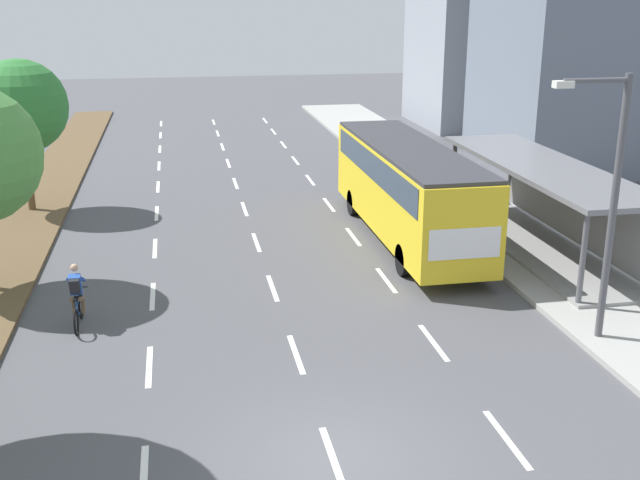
% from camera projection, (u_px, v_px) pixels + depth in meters
% --- Properties ---
extents(ground_plane, '(140.00, 140.00, 0.00)m').
position_uv_depth(ground_plane, '(333.00, 459.00, 14.53)').
color(ground_plane, '#4C4C51').
extents(median_strip, '(2.60, 52.00, 0.12)m').
position_uv_depth(median_strip, '(39.00, 204.00, 31.75)').
color(median_strip, brown).
rests_on(median_strip, ground).
extents(sidewalk_right, '(4.50, 52.00, 0.15)m').
position_uv_depth(sidewalk_right, '(444.00, 185.00, 34.84)').
color(sidewalk_right, '#9E9E99').
rests_on(sidewalk_right, ground).
extents(lane_divider_left, '(0.14, 46.84, 0.01)m').
position_uv_depth(lane_divider_left, '(157.00, 213.00, 30.67)').
color(lane_divider_left, white).
rests_on(lane_divider_left, ground).
extents(lane_divider_center, '(0.14, 46.84, 0.01)m').
position_uv_depth(lane_divider_center, '(244.00, 209.00, 31.29)').
color(lane_divider_center, white).
rests_on(lane_divider_center, ground).
extents(lane_divider_right, '(0.14, 46.84, 0.01)m').
position_uv_depth(lane_divider_right, '(329.00, 205.00, 31.90)').
color(lane_divider_right, white).
rests_on(lane_divider_right, ground).
extents(bus_shelter, '(2.90, 10.96, 2.86)m').
position_uv_depth(bus_shelter, '(548.00, 197.00, 25.69)').
color(bus_shelter, gray).
rests_on(bus_shelter, sidewalk_right).
extents(bus, '(2.54, 11.29, 3.37)m').
position_uv_depth(bus, '(407.00, 183.00, 26.81)').
color(bus, yellow).
rests_on(bus, ground).
extents(cyclist, '(0.46, 1.82, 1.71)m').
position_uv_depth(cyclist, '(77.00, 299.00, 20.06)').
color(cyclist, black).
rests_on(cyclist, ground).
extents(median_tree_third, '(3.60, 3.60, 5.90)m').
position_uv_depth(median_tree_third, '(20.00, 107.00, 29.56)').
color(median_tree_third, brown).
rests_on(median_tree_third, median_strip).
extents(streetlight, '(1.91, 0.24, 6.50)m').
position_uv_depth(streetlight, '(608.00, 192.00, 18.23)').
color(streetlight, '#4C4C51').
rests_on(streetlight, sidewalk_right).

